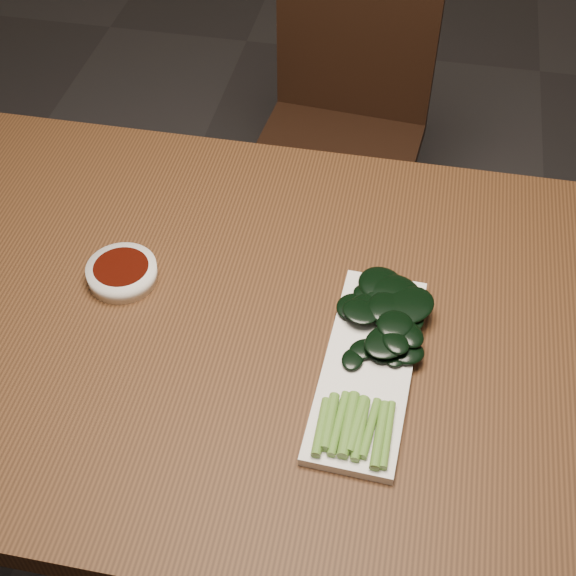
{
  "coord_description": "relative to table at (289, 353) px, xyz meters",
  "views": [
    {
      "loc": [
        0.14,
        -0.73,
        1.62
      ],
      "look_at": [
        -0.01,
        0.06,
        0.76
      ],
      "focal_mm": 50.0,
      "sensor_mm": 36.0,
      "label": 1
    }
  ],
  "objects": [
    {
      "name": "ground",
      "position": [
        0.0,
        0.0,
        -0.68
      ],
      "size": [
        6.0,
        6.0,
        0.0
      ],
      "primitive_type": "plane",
      "color": "#302E2E",
      "rests_on": "ground"
    },
    {
      "name": "gai_lan",
      "position": [
        0.14,
        -0.01,
        0.1
      ],
      "size": [
        0.16,
        0.35,
        0.03
      ],
      "color": "#5E9132",
      "rests_on": "serving_plate"
    },
    {
      "name": "chair_far",
      "position": [
        -0.04,
        0.87,
        -0.19
      ],
      "size": [
        0.41,
        0.41,
        0.89
      ],
      "rotation": [
        0.0,
        0.0,
        -0.09
      ],
      "color": "black",
      "rests_on": "ground"
    },
    {
      "name": "sauce_bowl",
      "position": [
        -0.26,
        0.04,
        0.09
      ],
      "size": [
        0.1,
        0.1,
        0.03
      ],
      "color": "white",
      "rests_on": "table"
    },
    {
      "name": "table",
      "position": [
        0.0,
        0.0,
        0.0
      ],
      "size": [
        1.4,
        0.8,
        0.75
      ],
      "color": "#482914",
      "rests_on": "ground"
    },
    {
      "name": "serving_plate",
      "position": [
        0.12,
        -0.06,
        0.08
      ],
      "size": [
        0.13,
        0.34,
        0.01
      ],
      "rotation": [
        0.0,
        0.0,
        -0.05
      ],
      "color": "white",
      "rests_on": "table"
    }
  ]
}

